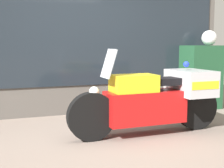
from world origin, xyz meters
name	(u,v)px	position (x,y,z in m)	size (l,w,h in m)	color
ground_plane	(110,141)	(0.00, 0.00, 0.00)	(60.00, 60.00, 0.00)	gray
shop_building	(53,26)	(-0.41, 2.00, 1.65)	(6.08, 0.55, 3.28)	#56514C
window_display	(94,86)	(0.38, 2.03, 0.50)	(4.72, 0.30, 2.12)	slate
paramedic_motorcycle	(158,97)	(0.79, 0.12, 0.54)	(2.38, 0.75, 1.25)	black
utility_cabinet	(201,77)	(2.53, 1.50, 0.65)	(0.72, 0.54, 1.30)	#1E4C2D
white_helmet	(209,38)	(2.64, 1.43, 1.45)	(0.30, 0.30, 0.30)	white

